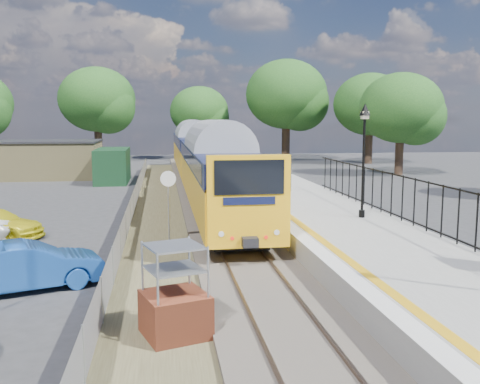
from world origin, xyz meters
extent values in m
plane|color=#2D2D30|center=(0.00, 0.00, 0.00)|extent=(120.00, 120.00, 0.00)
cube|color=#473F38|center=(0.00, 10.00, 0.10)|extent=(3.40, 80.00, 0.20)
cube|color=#4C472D|center=(-2.90, 8.00, 0.03)|extent=(2.60, 70.00, 0.06)
cube|color=brown|center=(-0.72, 10.00, 0.22)|extent=(0.07, 80.00, 0.14)
cube|color=brown|center=(0.72, 10.00, 0.22)|extent=(0.07, 80.00, 0.14)
cube|color=gray|center=(4.20, 8.00, 0.45)|extent=(5.00, 70.00, 0.90)
cube|color=silver|center=(1.95, 8.00, 0.91)|extent=(0.50, 70.00, 0.01)
cube|color=#F4AF15|center=(2.45, 8.00, 0.91)|extent=(0.30, 70.00, 0.01)
cylinder|color=black|center=(5.30, 6.00, 1.05)|extent=(0.24, 0.24, 0.30)
cylinder|color=black|center=(5.30, 6.00, 2.90)|extent=(0.10, 0.10, 3.70)
cube|color=black|center=(5.30, 6.00, 4.85)|extent=(0.08, 0.08, 0.30)
cube|color=beige|center=(5.30, 6.00, 5.02)|extent=(0.26, 0.26, 0.30)
cone|color=black|center=(5.30, 6.00, 5.25)|extent=(0.44, 0.44, 0.50)
cube|color=black|center=(6.55, 2.50, 2.65)|extent=(0.05, 26.00, 0.05)
cube|color=tan|center=(-12.00, 32.00, 1.50)|extent=(8.00, 6.00, 3.00)
cube|color=black|center=(-12.00, 32.00, 3.05)|extent=(8.20, 6.20, 0.15)
cube|color=#153A1E|center=(-6.50, 28.00, 1.30)|extent=(2.40, 6.00, 2.60)
cylinder|color=#332319|center=(-10.00, 50.00, 1.92)|extent=(0.88, 0.88, 3.85)
ellipsoid|color=#174717|center=(-10.00, 50.00, 7.15)|extent=(8.80, 8.80, 7.48)
cylinder|color=#332319|center=(2.00, 52.00, 1.57)|extent=(0.72, 0.72, 3.15)
ellipsoid|color=#174717|center=(2.00, 52.00, 5.85)|extent=(7.20, 7.20, 6.12)
cylinder|color=#332319|center=(12.00, 48.00, 2.10)|extent=(0.96, 0.96, 4.20)
ellipsoid|color=#174717|center=(12.00, 48.00, 7.80)|extent=(9.60, 9.60, 8.16)
cylinder|color=#332319|center=(20.00, 42.00, 1.75)|extent=(0.80, 0.80, 3.50)
ellipsoid|color=#174717|center=(20.00, 42.00, 6.50)|extent=(8.00, 8.00, 6.80)
cylinder|color=#332319|center=(18.00, 30.00, 1.57)|extent=(0.72, 0.72, 3.15)
ellipsoid|color=#174717|center=(18.00, 30.00, 5.85)|extent=(7.20, 7.20, 6.12)
cube|color=#F4AF15|center=(0.00, 12.27, 1.69)|extent=(2.80, 20.00, 1.90)
cube|color=#0F1438|center=(0.00, 12.27, 2.99)|extent=(2.82, 20.00, 0.90)
cube|color=black|center=(0.00, 12.27, 2.99)|extent=(2.82, 18.00, 0.70)
cube|color=black|center=(0.00, 12.27, 0.51)|extent=(2.00, 18.00, 0.45)
cube|color=#F4AF15|center=(0.00, 32.87, 1.69)|extent=(2.80, 20.00, 1.90)
cube|color=#0F1438|center=(0.00, 32.87, 2.99)|extent=(2.82, 20.00, 0.90)
cube|color=black|center=(0.00, 32.87, 2.99)|extent=(2.82, 18.00, 0.70)
cube|color=black|center=(0.00, 32.87, 0.51)|extent=(2.00, 18.00, 0.45)
cube|color=black|center=(0.00, 2.06, 3.04)|extent=(2.24, 0.04, 1.10)
cube|color=brown|center=(-2.50, -2.97, 0.51)|extent=(1.68, 1.68, 1.03)
cylinder|color=#999EA3|center=(-2.50, 5.74, 1.32)|extent=(0.06, 0.06, 2.64)
cylinder|color=silver|center=(-2.50, 5.69, 2.64)|extent=(0.59, 0.07, 0.59)
imported|color=#1A4B9F|center=(-6.54, 1.09, 0.69)|extent=(4.45, 2.79, 1.39)
camera|label=1|loc=(-2.74, -14.47, 4.85)|focal=40.00mm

